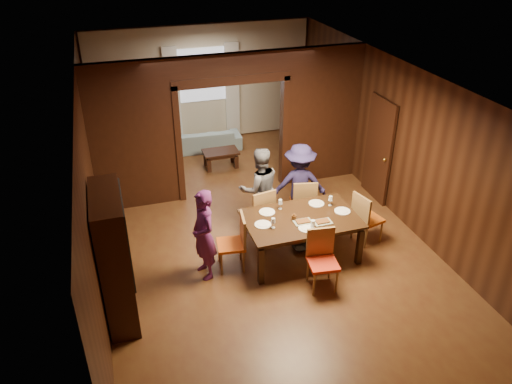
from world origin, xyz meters
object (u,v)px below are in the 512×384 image
object	(u,v)px
person_purple	(204,235)
chair_near	(323,262)
hutch	(115,258)
sofa	(206,140)
chair_far_r	(303,201)
person_navy	(299,184)
dining_table	(300,237)
chair_right	(368,217)
chair_left	(231,243)
person_grey	(259,189)
coffee_table	(221,159)
chair_far_l	(259,211)

from	to	relation	value
person_purple	chair_near	world-z (taller)	person_purple
chair_near	hutch	bearing A→B (deg)	-178.95
person_purple	sofa	size ratio (longest dim) A/B	0.90
chair_far_r	person_navy	bearing A→B (deg)	-58.96
dining_table	chair_right	size ratio (longest dim) A/B	1.94
chair_left	chair_far_r	bearing A→B (deg)	126.46
chair_right	hutch	distance (m)	4.38
hutch	sofa	bearing A→B (deg)	65.53
hutch	person_grey	bearing A→B (deg)	31.78
person_purple	person_grey	distance (m)	1.69
dining_table	chair_far_r	world-z (taller)	chair_far_r
dining_table	coffee_table	distance (m)	3.76
dining_table	chair_far_r	distance (m)	1.02
chair_far_r	person_grey	bearing A→B (deg)	1.56
chair_left	sofa	bearing A→B (deg)	-179.91
person_grey	chair_far_l	bearing A→B (deg)	69.41
coffee_table	dining_table	bearing A→B (deg)	-82.96
chair_right	person_grey	bearing A→B (deg)	44.60
person_purple	dining_table	size ratio (longest dim) A/B	0.82
person_grey	chair_right	xyz separation A→B (m)	(1.68, -1.03, -0.31)
person_grey	dining_table	distance (m)	1.22
person_grey	chair_far_l	world-z (taller)	person_grey
person_grey	chair_left	world-z (taller)	person_grey
sofa	hutch	world-z (taller)	hutch
chair_far_r	coffee_table	bearing A→B (deg)	-59.50
sofa	chair_far_l	world-z (taller)	chair_far_l
person_purple	chair_far_l	xyz separation A→B (m)	(1.18, 0.85, -0.28)
dining_table	chair_left	distance (m)	1.21
sofa	chair_far_r	world-z (taller)	chair_far_r
dining_table	person_purple	bearing A→B (deg)	-179.21
person_grey	dining_table	xyz separation A→B (m)	(0.38, -1.09, -0.41)
chair_far_l	chair_far_r	distance (m)	0.89
chair_right	chair_far_l	bearing A→B (deg)	52.52
chair_right	sofa	bearing A→B (deg)	7.51
person_navy	dining_table	xyz separation A→B (m)	(-0.38, -1.04, -0.41)
chair_far_l	sofa	bearing A→B (deg)	-98.53
chair_far_r	chair_near	size ratio (longest dim) A/B	1.00
chair_left	person_navy	bearing A→B (deg)	130.19
person_grey	chair_left	distance (m)	1.37
chair_near	person_purple	bearing A→B (deg)	160.31
sofa	hutch	xyz separation A→B (m)	(-2.44, -5.35, 0.75)
chair_left	chair_far_l	size ratio (longest dim) A/B	1.00
person_grey	chair_left	xyz separation A→B (m)	(-0.82, -1.05, -0.31)
coffee_table	chair_left	size ratio (longest dim) A/B	0.82
person_grey	chair_far_l	xyz separation A→B (m)	(-0.09, -0.26, -0.31)
person_navy	chair_left	world-z (taller)	person_navy
sofa	chair_far_l	bearing A→B (deg)	94.53
dining_table	person_grey	bearing A→B (deg)	109.12
chair_far_r	chair_far_l	bearing A→B (deg)	19.15
sofa	chair_near	world-z (taller)	chair_near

